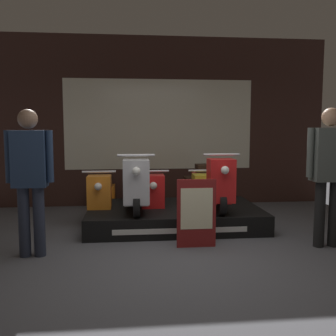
% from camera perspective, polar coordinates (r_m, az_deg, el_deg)
% --- Properties ---
extents(ground_plane, '(30.00, 30.00, 0.00)m').
position_cam_1_polar(ground_plane, '(4.32, 2.04, -13.95)').
color(ground_plane, '#4C4C51').
extents(shop_wall_back, '(6.49, 0.09, 3.20)m').
position_cam_1_polar(shop_wall_back, '(7.22, -1.38, 7.02)').
color(shop_wall_back, '#331E19').
rests_on(shop_wall_back, ground_plane).
extents(display_platform, '(2.57, 1.56, 0.29)m').
position_cam_1_polar(display_platform, '(5.76, 0.90, -7.34)').
color(display_platform, black).
rests_on(display_platform, ground_plane).
extents(scooter_display_left, '(0.49, 1.65, 0.85)m').
position_cam_1_polar(scooter_display_left, '(5.62, -4.96, -2.64)').
color(scooter_display_left, black).
rests_on(scooter_display_left, display_platform).
extents(scooter_display_right, '(0.49, 1.65, 0.85)m').
position_cam_1_polar(scooter_display_right, '(5.75, 6.66, -2.46)').
color(scooter_display_right, black).
rests_on(scooter_display_right, display_platform).
extents(scooter_backrow_0, '(0.49, 1.65, 0.85)m').
position_cam_1_polar(scooter_backrow_0, '(6.30, -9.95, -4.41)').
color(scooter_backrow_0, black).
rests_on(scooter_backrow_0, ground_plane).
extents(scooter_backrow_1, '(0.49, 1.65, 0.85)m').
position_cam_1_polar(scooter_backrow_1, '(6.29, -2.68, -4.34)').
color(scooter_backrow_1, black).
rests_on(scooter_backrow_1, ground_plane).
extents(scooter_backrow_2, '(0.49, 1.65, 0.85)m').
position_cam_1_polar(scooter_backrow_2, '(6.38, 4.50, -4.20)').
color(scooter_backrow_2, black).
rests_on(scooter_backrow_2, ground_plane).
extents(person_left_browsing, '(0.53, 0.22, 1.69)m').
position_cam_1_polar(person_left_browsing, '(4.53, -20.32, -0.66)').
color(person_left_browsing, '#232838').
rests_on(person_left_browsing, ground_plane).
extents(person_right_browsing, '(0.58, 0.23, 1.73)m').
position_cam_1_polar(person_right_browsing, '(5.01, 23.33, 0.30)').
color(person_right_browsing, black).
rests_on(person_right_browsing, ground_plane).
extents(price_sign_board, '(0.49, 0.04, 0.85)m').
position_cam_1_polar(price_sign_board, '(4.68, 4.35, -6.86)').
color(price_sign_board, maroon).
rests_on(price_sign_board, ground_plane).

